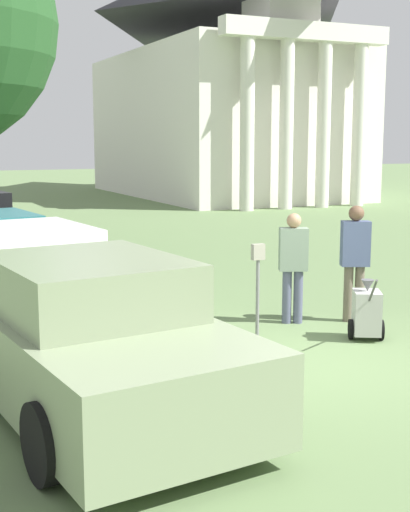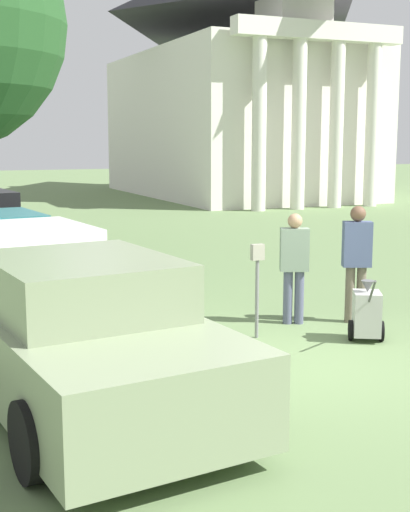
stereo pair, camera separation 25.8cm
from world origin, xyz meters
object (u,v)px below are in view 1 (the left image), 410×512
(person_worker, at_px, (293,261))
(person_supervisor, at_px, (355,256))
(parked_car_sage, at_px, (84,337))
(parked_car_white, at_px, (24,281))
(church, at_px, (224,62))
(parking_meter, at_px, (258,272))
(equipment_cart, at_px, (367,312))

(person_worker, bearing_deg, person_supervisor, -174.79)
(parked_car_sage, xyz_separation_m, person_worker, (3.74, 2.00, 0.22))
(parked_car_white, height_order, person_worker, person_worker)
(person_supervisor, xyz_separation_m, church, (9.24, 23.38, 5.48))
(parking_meter, bearing_deg, parked_car_sage, -152.15)
(person_supervisor, bearing_deg, parked_car_sage, 43.77)
(parked_car_white, relative_size, church, 0.19)
(parking_meter, bearing_deg, equipment_cart, -28.63)
(person_supervisor, xyz_separation_m, equipment_cart, (-0.44, -0.90, -0.63))
(parked_car_white, height_order, person_supervisor, person_supervisor)
(person_worker, bearing_deg, parked_car_sage, 51.79)
(person_worker, relative_size, equipment_cart, 1.67)
(parked_car_white, bearing_deg, equipment_cart, -37.65)
(parking_meter, relative_size, person_supervisor, 0.75)
(parked_car_sage, xyz_separation_m, parked_car_white, (-0.00, 3.30, -0.01))
(equipment_cart, bearing_deg, parking_meter, -179.42)
(person_worker, distance_m, church, 25.81)
(church, bearing_deg, parked_car_white, -122.52)
(person_worker, bearing_deg, parking_meter, 52.74)
(parking_meter, distance_m, church, 26.59)
(person_supervisor, bearing_deg, parked_car_white, 4.57)
(person_supervisor, relative_size, church, 0.07)
(person_supervisor, height_order, equipment_cart, person_supervisor)
(parked_car_sage, bearing_deg, person_worker, 21.37)
(parked_car_sage, relative_size, church, 0.19)
(person_worker, distance_m, equipment_cart, 1.40)
(parked_car_sage, bearing_deg, parked_car_white, 83.23)
(parked_car_white, height_order, church, church)
(person_supervisor, distance_m, equipment_cart, 1.19)
(parked_car_sage, xyz_separation_m, parking_meter, (2.87, 1.52, 0.20))
(parking_meter, bearing_deg, person_worker, 29.10)
(parked_car_sage, relative_size, parked_car_white, 1.01)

